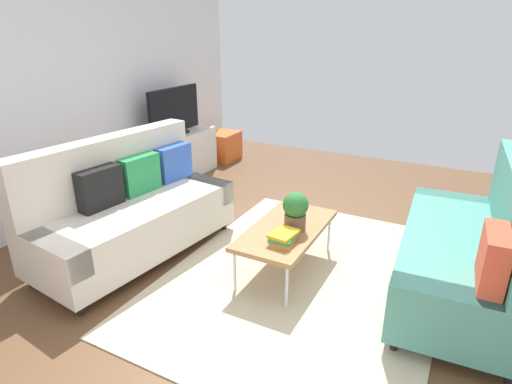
{
  "coord_description": "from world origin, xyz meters",
  "views": [
    {
      "loc": [
        -3.0,
        -1.19,
        2.04
      ],
      "look_at": [
        0.11,
        0.44,
        0.65
      ],
      "focal_mm": 29.55,
      "sensor_mm": 36.0,
      "label": 1
    }
  ],
  "objects_px": {
    "table_book_0": "(283,241)",
    "bottle_1": "(172,130)",
    "couch_beige": "(131,209)",
    "couch_green": "(470,248)",
    "bottle_0": "(167,130)",
    "tv": "(174,112)",
    "storage_trunk": "(224,146)",
    "coffee_table": "(286,230)",
    "vase_1": "(153,135)",
    "vase_0": "(143,139)",
    "potted_plant": "(295,210)",
    "tv_console": "(177,157)"
  },
  "relations": [
    {
      "from": "tv",
      "to": "bottle_0",
      "type": "height_order",
      "value": "tv"
    },
    {
      "from": "couch_beige",
      "to": "coffee_table",
      "type": "distance_m",
      "value": 1.47
    },
    {
      "from": "tv",
      "to": "table_book_0",
      "type": "distance_m",
      "value": 3.05
    },
    {
      "from": "table_book_0",
      "to": "bottle_1",
      "type": "distance_m",
      "value": 2.95
    },
    {
      "from": "couch_beige",
      "to": "storage_trunk",
      "type": "distance_m",
      "value": 3.12
    },
    {
      "from": "tv",
      "to": "vase_1",
      "type": "distance_m",
      "value": 0.46
    },
    {
      "from": "table_book_0",
      "to": "vase_0",
      "type": "height_order",
      "value": "vase_0"
    },
    {
      "from": "couch_beige",
      "to": "tv_console",
      "type": "height_order",
      "value": "couch_beige"
    },
    {
      "from": "tv",
      "to": "bottle_1",
      "type": "xyz_separation_m",
      "value": [
        -0.1,
        -0.02,
        -0.22
      ]
    },
    {
      "from": "tv",
      "to": "vase_0",
      "type": "xyz_separation_m",
      "value": [
        -0.58,
        0.07,
        -0.25
      ]
    },
    {
      "from": "potted_plant",
      "to": "bottle_0",
      "type": "relative_size",
      "value": 1.53
    },
    {
      "from": "bottle_0",
      "to": "tv",
      "type": "bearing_deg",
      "value": 5.44
    },
    {
      "from": "table_book_0",
      "to": "bottle_0",
      "type": "height_order",
      "value": "bottle_0"
    },
    {
      "from": "coffee_table",
      "to": "storage_trunk",
      "type": "bearing_deg",
      "value": 40.86
    },
    {
      "from": "tv_console",
      "to": "couch_green",
      "type": "bearing_deg",
      "value": -107.98
    },
    {
      "from": "couch_beige",
      "to": "couch_green",
      "type": "height_order",
      "value": "same"
    },
    {
      "from": "potted_plant",
      "to": "table_book_0",
      "type": "distance_m",
      "value": 0.31
    },
    {
      "from": "vase_0",
      "to": "bottle_1",
      "type": "relative_size",
      "value": 0.73
    },
    {
      "from": "storage_trunk",
      "to": "table_book_0",
      "type": "height_order",
      "value": "table_book_0"
    },
    {
      "from": "table_book_0",
      "to": "coffee_table",
      "type": "bearing_deg",
      "value": 18.68
    },
    {
      "from": "table_book_0",
      "to": "vase_0",
      "type": "relative_size",
      "value": 1.79
    },
    {
      "from": "table_book_0",
      "to": "vase_0",
      "type": "distance_m",
      "value": 2.79
    },
    {
      "from": "tv_console",
      "to": "potted_plant",
      "type": "relative_size",
      "value": 4.19
    },
    {
      "from": "couch_beige",
      "to": "vase_0",
      "type": "bearing_deg",
      "value": -136.17
    },
    {
      "from": "bottle_0",
      "to": "couch_green",
      "type": "bearing_deg",
      "value": -105.22
    },
    {
      "from": "vase_0",
      "to": "bottle_0",
      "type": "relative_size",
      "value": 0.62
    },
    {
      "from": "tv",
      "to": "storage_trunk",
      "type": "relative_size",
      "value": 1.92
    },
    {
      "from": "couch_beige",
      "to": "storage_trunk",
      "type": "bearing_deg",
      "value": -157.47
    },
    {
      "from": "couch_beige",
      "to": "tv",
      "type": "bearing_deg",
      "value": -147.23
    },
    {
      "from": "coffee_table",
      "to": "vase_0",
      "type": "xyz_separation_m",
      "value": [
        0.94,
        2.42,
        0.31
      ]
    },
    {
      "from": "couch_beige",
      "to": "coffee_table",
      "type": "xyz_separation_m",
      "value": [
        0.38,
        -1.42,
        -0.06
      ]
    },
    {
      "from": "storage_trunk",
      "to": "vase_1",
      "type": "xyz_separation_m",
      "value": [
        -1.49,
        0.15,
        0.49
      ]
    },
    {
      "from": "couch_green",
      "to": "tv_console",
      "type": "bearing_deg",
      "value": 68.83
    },
    {
      "from": "coffee_table",
      "to": "tv_console",
      "type": "xyz_separation_m",
      "value": [
        1.52,
        2.37,
        -0.07
      ]
    },
    {
      "from": "coffee_table",
      "to": "bottle_0",
      "type": "distance_m",
      "value": 2.69
    },
    {
      "from": "vase_1",
      "to": "bottle_0",
      "type": "bearing_deg",
      "value": -27.11
    },
    {
      "from": "couch_green",
      "to": "tv_console",
      "type": "distance_m",
      "value": 3.98
    },
    {
      "from": "coffee_table",
      "to": "bottle_1",
      "type": "relative_size",
      "value": 6.02
    },
    {
      "from": "couch_green",
      "to": "storage_trunk",
      "type": "distance_m",
      "value": 4.37
    },
    {
      "from": "tv_console",
      "to": "tv",
      "type": "bearing_deg",
      "value": -90.0
    },
    {
      "from": "vase_0",
      "to": "vase_1",
      "type": "bearing_deg",
      "value": 0.0
    },
    {
      "from": "table_book_0",
      "to": "vase_1",
      "type": "distance_m",
      "value": 2.87
    },
    {
      "from": "couch_green",
      "to": "storage_trunk",
      "type": "bearing_deg",
      "value": 54.53
    },
    {
      "from": "vase_1",
      "to": "bottle_1",
      "type": "distance_m",
      "value": 0.3
    },
    {
      "from": "tv",
      "to": "potted_plant",
      "type": "bearing_deg",
      "value": -121.96
    },
    {
      "from": "couch_green",
      "to": "couch_beige",
      "type": "bearing_deg",
      "value": 100.07
    },
    {
      "from": "storage_trunk",
      "to": "bottle_0",
      "type": "xyz_separation_m",
      "value": [
        -1.31,
        0.06,
        0.53
      ]
    },
    {
      "from": "coffee_table",
      "to": "bottle_1",
      "type": "xyz_separation_m",
      "value": [
        1.42,
        2.33,
        0.34
      ]
    },
    {
      "from": "coffee_table",
      "to": "potted_plant",
      "type": "xyz_separation_m",
      "value": [
        0.01,
        -0.07,
        0.2
      ]
    },
    {
      "from": "tv_console",
      "to": "storage_trunk",
      "type": "xyz_separation_m",
      "value": [
        1.1,
        -0.1,
        -0.1
      ]
    }
  ]
}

